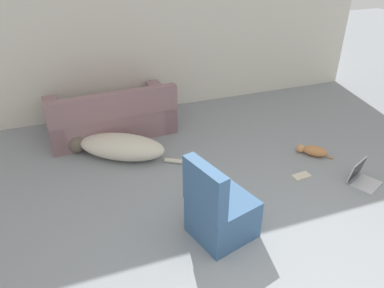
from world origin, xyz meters
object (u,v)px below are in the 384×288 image
(laptop_open, at_px, (361,176))
(book_cream, at_px, (301,176))
(couch, at_px, (111,117))
(dog, at_px, (119,147))
(side_chair, at_px, (219,212))
(cat, at_px, (313,151))

(laptop_open, bearing_deg, book_cream, 127.19)
(laptop_open, height_order, book_cream, laptop_open)
(couch, relative_size, dog, 1.23)
(dog, distance_m, side_chair, 1.92)
(couch, bearing_deg, laptop_open, 135.48)
(book_cream, bearing_deg, cat, 42.00)
(laptop_open, bearing_deg, couch, 113.93)
(dog, height_order, book_cream, dog)
(couch, distance_m, side_chair, 2.60)
(couch, bearing_deg, book_cream, 132.25)
(dog, bearing_deg, couch, -60.48)
(cat, bearing_deg, dog, 25.69)
(dog, bearing_deg, laptop_open, -178.86)
(side_chair, bearing_deg, book_cream, -83.08)
(book_cream, xyz_separation_m, side_chair, (-1.35, -0.57, 0.28))
(dog, bearing_deg, side_chair, 141.91)
(cat, xyz_separation_m, book_cream, (-0.44, -0.39, -0.05))
(cat, relative_size, side_chair, 0.45)
(laptop_open, bearing_deg, side_chair, 162.46)
(side_chair, bearing_deg, cat, -77.64)
(dog, xyz_separation_m, book_cream, (2.01, -1.23, -0.14))
(dog, distance_m, book_cream, 2.36)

